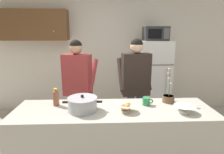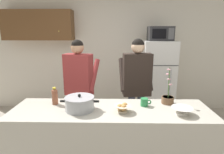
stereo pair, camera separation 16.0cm
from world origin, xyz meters
TOP-DOWN VIEW (x-y plane):
  - back_wall_unit at (-0.23, 2.27)m, footprint 6.00×0.48m
  - kitchen_island at (0.00, 0.00)m, footprint 2.31×0.68m
  - refrigerator at (0.93, 1.85)m, footprint 0.64×0.68m
  - microwave at (0.93, 1.83)m, footprint 0.48×0.37m
  - person_near_pot at (-0.53, 0.82)m, footprint 0.59×0.52m
  - person_by_sink at (0.38, 0.80)m, footprint 0.55×0.46m
  - cooking_pot at (-0.36, -0.03)m, footprint 0.45×0.34m
  - coffee_mug at (0.40, 0.11)m, footprint 0.13×0.09m
  - bread_bowl at (0.13, -0.08)m, footprint 0.20×0.20m
  - empty_bowl at (0.77, -0.13)m, footprint 0.23×0.23m
  - bottle_near_edge at (-0.70, 0.14)m, footprint 0.07×0.07m
  - potted_orchid at (0.70, 0.20)m, footprint 0.15×0.15m

SIDE VIEW (x-z plane):
  - kitchen_island at x=0.00m, z-range 0.00..0.92m
  - refrigerator at x=0.93m, z-range 0.00..1.62m
  - empty_bowl at x=0.77m, z-range 0.93..1.01m
  - coffee_mug at x=0.40m, z-range 0.92..1.02m
  - bread_bowl at x=0.13m, z-range 0.92..1.02m
  - potted_orchid at x=0.70m, z-range 0.76..1.21m
  - cooking_pot at x=-0.36m, z-range 0.90..1.10m
  - bottle_near_edge at x=-0.70m, z-range 0.92..1.13m
  - person_near_pot at x=-0.53m, z-range 0.21..1.89m
  - person_by_sink at x=0.38m, z-range 0.22..1.91m
  - back_wall_unit at x=-0.23m, z-range 0.09..2.69m
  - microwave at x=0.93m, z-range 1.62..1.90m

